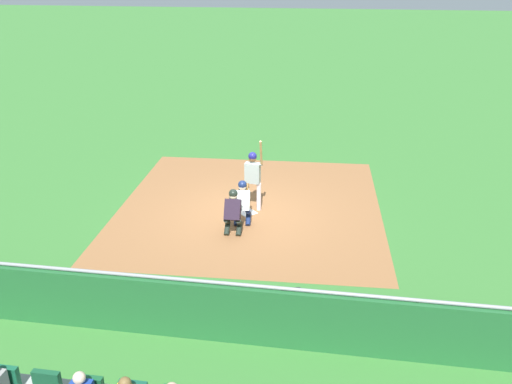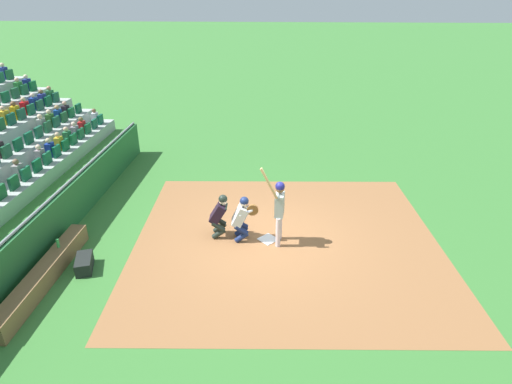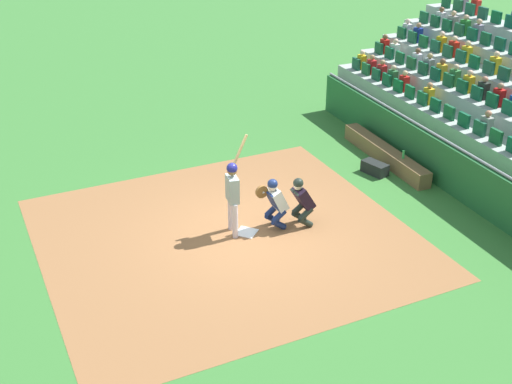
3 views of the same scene
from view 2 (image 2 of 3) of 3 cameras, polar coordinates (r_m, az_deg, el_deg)
name	(u,v)px [view 2 (image 2 of 3)]	position (r m, az deg, el deg)	size (l,w,h in m)	color
ground_plane	(268,240)	(11.51, 1.63, -6.45)	(160.00, 160.00, 0.00)	#387531
infield_dirt_patch	(287,240)	(11.51, 4.14, -6.49)	(7.66, 8.09, 0.01)	#93613A
home_plate_marker	(268,239)	(11.51, 1.63, -6.39)	(0.44, 0.44, 0.02)	white
batter_at_plate	(279,206)	(10.86, 3.14, -1.89)	(0.59, 0.63, 2.27)	silver
catcher_crouching	(242,216)	(11.19, -1.88, -3.24)	(0.49, 0.74, 1.28)	navy
home_plate_umpire	(220,214)	(11.40, -4.92, -2.91)	(0.48, 0.52, 1.26)	#202A22
dugout_wall	(61,214)	(12.62, -24.80, -2.75)	(12.95, 0.24, 1.28)	#226130
dugout_bench	(44,275)	(10.99, -26.67, -9.99)	(3.84, 0.40, 0.44)	brown
water_bottle_on_bench	(58,243)	(11.42, -25.18, -6.26)	(0.07, 0.07, 0.22)	green
equipment_duffel_bag	(84,263)	(11.12, -22.16, -8.92)	(0.73, 0.36, 0.33)	black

